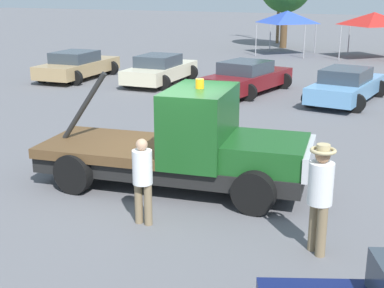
{
  "coord_description": "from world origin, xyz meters",
  "views": [
    {
      "loc": [
        5.13,
        -10.0,
        4.3
      ],
      "look_at": [
        0.5,
        0.0,
        1.05
      ],
      "focal_mm": 50.0,
      "sensor_mm": 36.0,
      "label": 1
    }
  ],
  "objects_px": {
    "person_near_truck": "(320,190)",
    "parked_car_cream": "(160,70)",
    "person_at_hood": "(143,176)",
    "parked_car_maroon": "(247,77)",
    "tow_truck": "(187,147)",
    "parked_car_skyblue": "(346,86)",
    "canopy_tent_red": "(374,19)",
    "parked_car_tan": "(78,65)",
    "canopy_tent_blue": "(287,17)",
    "traffic_cone": "(223,128)"
  },
  "relations": [
    {
      "from": "tow_truck",
      "to": "canopy_tent_blue",
      "type": "relative_size",
      "value": 1.93
    },
    {
      "from": "person_at_hood",
      "to": "parked_car_skyblue",
      "type": "relative_size",
      "value": 0.33
    },
    {
      "from": "person_near_truck",
      "to": "parked_car_tan",
      "type": "xyz_separation_m",
      "value": [
        -14.35,
        12.84,
        -0.47
      ]
    },
    {
      "from": "person_near_truck",
      "to": "parked_car_maroon",
      "type": "bearing_deg",
      "value": 67.32
    },
    {
      "from": "person_at_hood",
      "to": "canopy_tent_blue",
      "type": "relative_size",
      "value": 0.52
    },
    {
      "from": "parked_car_tan",
      "to": "canopy_tent_blue",
      "type": "height_order",
      "value": "canopy_tent_blue"
    },
    {
      "from": "parked_car_maroon",
      "to": "canopy_tent_red",
      "type": "bearing_deg",
      "value": -3.68
    },
    {
      "from": "parked_car_tan",
      "to": "traffic_cone",
      "type": "bearing_deg",
      "value": -126.99
    },
    {
      "from": "parked_car_skyblue",
      "to": "canopy_tent_blue",
      "type": "relative_size",
      "value": 1.58
    },
    {
      "from": "person_near_truck",
      "to": "parked_car_cream",
      "type": "bearing_deg",
      "value": 80.56
    },
    {
      "from": "tow_truck",
      "to": "parked_car_tan",
      "type": "xyz_separation_m",
      "value": [
        -11.1,
        11.03,
        -0.31
      ]
    },
    {
      "from": "tow_truck",
      "to": "parked_car_skyblue",
      "type": "distance_m",
      "value": 11.0
    },
    {
      "from": "person_at_hood",
      "to": "canopy_tent_blue",
      "type": "distance_m",
      "value": 27.28
    },
    {
      "from": "parked_car_cream",
      "to": "person_at_hood",
      "type": "bearing_deg",
      "value": -155.61
    },
    {
      "from": "parked_car_tan",
      "to": "parked_car_cream",
      "type": "bearing_deg",
      "value": -87.32
    },
    {
      "from": "person_near_truck",
      "to": "canopy_tent_blue",
      "type": "distance_m",
      "value": 27.78
    },
    {
      "from": "parked_car_skyblue",
      "to": "canopy_tent_blue",
      "type": "height_order",
      "value": "canopy_tent_blue"
    },
    {
      "from": "tow_truck",
      "to": "canopy_tent_blue",
      "type": "bearing_deg",
      "value": 92.21
    },
    {
      "from": "canopy_tent_red",
      "to": "traffic_cone",
      "type": "xyz_separation_m",
      "value": [
        -1.7,
        -20.55,
        -2.16
      ]
    },
    {
      "from": "tow_truck",
      "to": "person_at_hood",
      "type": "relative_size",
      "value": 3.71
    },
    {
      "from": "parked_car_cream",
      "to": "traffic_cone",
      "type": "xyz_separation_m",
      "value": [
        5.95,
        -7.17,
        -0.39
      ]
    },
    {
      "from": "parked_car_cream",
      "to": "canopy_tent_red",
      "type": "distance_m",
      "value": 15.51
    },
    {
      "from": "parked_car_cream",
      "to": "traffic_cone",
      "type": "distance_m",
      "value": 9.33
    },
    {
      "from": "parked_car_skyblue",
      "to": "person_at_hood",
      "type": "bearing_deg",
      "value": -180.0
    },
    {
      "from": "person_near_truck",
      "to": "parked_car_cream",
      "type": "relative_size",
      "value": 0.4
    },
    {
      "from": "canopy_tent_blue",
      "to": "traffic_cone",
      "type": "relative_size",
      "value": 5.82
    },
    {
      "from": "person_at_hood",
      "to": "traffic_cone",
      "type": "distance_m",
      "value": 6.47
    },
    {
      "from": "parked_car_tan",
      "to": "parked_car_maroon",
      "type": "distance_m",
      "value": 8.6
    },
    {
      "from": "person_at_hood",
      "to": "parked_car_maroon",
      "type": "distance_m",
      "value": 13.45
    },
    {
      "from": "parked_car_tan",
      "to": "canopy_tent_red",
      "type": "distance_m",
      "value": 18.36
    },
    {
      "from": "parked_car_maroon",
      "to": "parked_car_cream",
      "type": "bearing_deg",
      "value": 95.47
    },
    {
      "from": "parked_car_cream",
      "to": "canopy_tent_red",
      "type": "xyz_separation_m",
      "value": [
        7.65,
        13.37,
        1.77
      ]
    },
    {
      "from": "person_near_truck",
      "to": "parked_car_skyblue",
      "type": "relative_size",
      "value": 0.38
    },
    {
      "from": "canopy_tent_blue",
      "to": "traffic_cone",
      "type": "xyz_separation_m",
      "value": [
        3.68,
        -20.48,
        -2.16
      ]
    },
    {
      "from": "parked_car_maroon",
      "to": "canopy_tent_blue",
      "type": "height_order",
      "value": "canopy_tent_blue"
    },
    {
      "from": "canopy_tent_blue",
      "to": "tow_truck",
      "type": "bearing_deg",
      "value": -79.57
    },
    {
      "from": "tow_truck",
      "to": "parked_car_cream",
      "type": "relative_size",
      "value": 1.31
    },
    {
      "from": "canopy_tent_red",
      "to": "parked_car_maroon",
      "type": "bearing_deg",
      "value": -103.6
    },
    {
      "from": "parked_car_tan",
      "to": "canopy_tent_blue",
      "type": "relative_size",
      "value": 1.56
    },
    {
      "from": "person_at_hood",
      "to": "traffic_cone",
      "type": "height_order",
      "value": "person_at_hood"
    },
    {
      "from": "person_near_truck",
      "to": "traffic_cone",
      "type": "distance_m",
      "value": 7.46
    },
    {
      "from": "tow_truck",
      "to": "parked_car_tan",
      "type": "distance_m",
      "value": 15.65
    },
    {
      "from": "person_near_truck",
      "to": "parked_car_skyblue",
      "type": "height_order",
      "value": "person_near_truck"
    },
    {
      "from": "tow_truck",
      "to": "canopy_tent_red",
      "type": "xyz_separation_m",
      "value": [
        0.82,
        24.88,
        1.46
      ]
    },
    {
      "from": "tow_truck",
      "to": "canopy_tent_blue",
      "type": "xyz_separation_m",
      "value": [
        -4.57,
        24.81,
        1.45
      ]
    },
    {
      "from": "person_at_hood",
      "to": "canopy_tent_red",
      "type": "height_order",
      "value": "canopy_tent_red"
    },
    {
      "from": "person_at_hood",
      "to": "tow_truck",
      "type": "bearing_deg",
      "value": -178.86
    },
    {
      "from": "parked_car_cream",
      "to": "canopy_tent_blue",
      "type": "distance_m",
      "value": 13.62
    },
    {
      "from": "person_at_hood",
      "to": "parked_car_tan",
      "type": "relative_size",
      "value": 0.33
    },
    {
      "from": "tow_truck",
      "to": "parked_car_maroon",
      "type": "height_order",
      "value": "tow_truck"
    }
  ]
}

